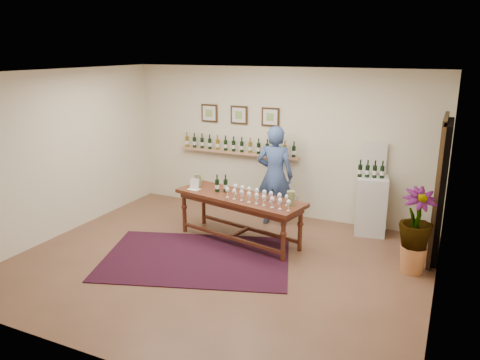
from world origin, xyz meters
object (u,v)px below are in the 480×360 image
at_px(display_pedestal, 371,205).
at_px(potted_plant, 415,231).
at_px(person, 275,176).
at_px(tasting_table, 239,203).

bearing_deg(display_pedestal, potted_plant, -56.83).
xyz_separation_m(display_pedestal, person, (-1.67, -0.28, 0.41)).
bearing_deg(potted_plant, person, 158.60).
distance_m(display_pedestal, potted_plant, 1.52).
relative_size(display_pedestal, potted_plant, 0.94).
relative_size(display_pedestal, person, 0.55).
xyz_separation_m(tasting_table, person, (0.24, 0.99, 0.24)).
xyz_separation_m(tasting_table, display_pedestal, (1.92, 1.27, -0.17)).
bearing_deg(display_pedestal, tasting_table, -146.35).
xyz_separation_m(display_pedestal, potted_plant, (0.83, -1.26, 0.13)).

